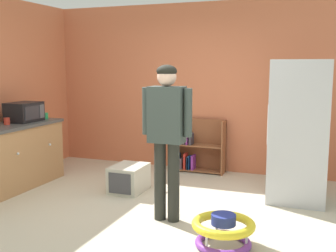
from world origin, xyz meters
The scene contains 12 objects.
ground_plane centered at (0.00, 0.00, 0.00)m, with size 12.00×12.00×0.00m, color beige.
back_wall centered at (0.00, 2.33, 1.35)m, with size 5.20×0.06×2.70m, color #C76A47.
left_side_wall centered at (-2.63, 0.80, 1.35)m, with size 0.06×2.99×2.70m, color #C96E48.
kitchen_counter centered at (-2.20, 0.11, 0.45)m, with size 0.65×2.07×0.90m.
refrigerator centered at (1.57, 1.20, 0.89)m, with size 0.73×0.68×1.78m.
bookshelf centered at (-0.05, 2.15, 0.36)m, with size 0.80×0.28×0.85m.
standing_person centered at (0.27, -0.03, 1.04)m, with size 0.57×0.22×1.72m.
baby_walker centered at (1.01, -0.48, 0.16)m, with size 0.60×0.60×0.32m.
pet_carrier centered at (-0.60, 0.78, 0.18)m, with size 0.42×0.55×0.36m.
microwave centered at (-2.21, 0.66, 1.04)m, with size 0.37×0.48×0.28m.
green_cup centered at (-2.10, 1.00, 0.95)m, with size 0.08×0.08×0.10m, color #279951.
red_cup centered at (-2.22, 0.32, 0.95)m, with size 0.08×0.08×0.10m, color red.
Camera 1 is at (1.85, -4.16, 1.72)m, focal length 44.30 mm.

